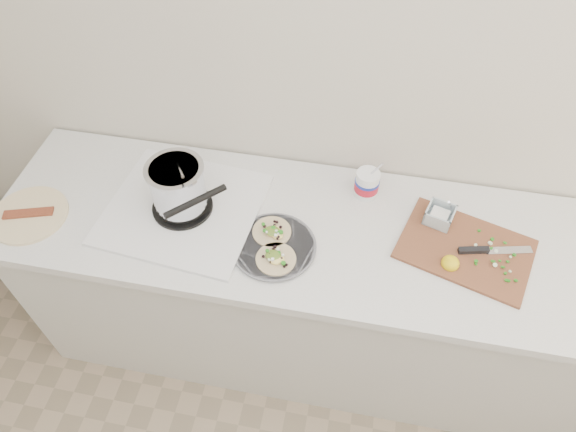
% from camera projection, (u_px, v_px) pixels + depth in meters
% --- Properties ---
extents(counter, '(2.44, 0.66, 0.90)m').
position_uv_depth(counter, '(324.00, 294.00, 2.16)').
color(counter, beige).
rests_on(counter, ground).
extents(stove, '(0.58, 0.55, 0.26)m').
position_uv_depth(stove, '(180.00, 195.00, 1.80)').
color(stove, silver).
rests_on(stove, counter).
extents(taco_plate, '(0.29, 0.29, 0.04)m').
position_uv_depth(taco_plate, '(274.00, 245.00, 1.75)').
color(taco_plate, slate).
rests_on(taco_plate, counter).
extents(tub, '(0.09, 0.09, 0.20)m').
position_uv_depth(tub, '(368.00, 182.00, 1.87)').
color(tub, white).
rests_on(tub, counter).
extents(cutboard, '(0.50, 0.41, 0.07)m').
position_uv_depth(cutboard, '(465.00, 244.00, 1.75)').
color(cutboard, brown).
rests_on(cutboard, counter).
extents(bacon_plate, '(0.27, 0.27, 0.02)m').
position_uv_depth(bacon_plate, '(29.00, 215.00, 1.85)').
color(bacon_plate, beige).
rests_on(bacon_plate, counter).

